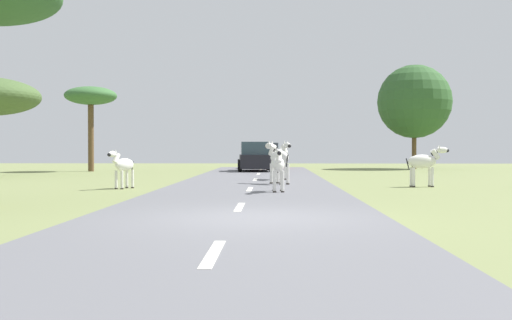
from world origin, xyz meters
name	(u,v)px	position (x,y,z in m)	size (l,w,h in m)	color
ground_plane	(255,220)	(0.00, 0.00, 0.00)	(90.00, 90.00, 0.00)	olive
road	(234,218)	(-0.41, 0.00, 0.03)	(6.00, 64.00, 0.05)	slate
lane_markings	(230,223)	(-0.41, -1.00, 0.05)	(0.16, 56.00, 0.01)	silver
zebra_0	(280,157)	(0.65, 14.25, 1.04)	(0.99, 1.65, 1.66)	silver
zebra_1	(123,165)	(-4.81, 8.86, 0.81)	(0.75, 1.37, 1.36)	silver
zebra_2	(278,158)	(0.54, 11.00, 1.02)	(1.08, 1.59, 1.63)	silver
zebra_3	(424,162)	(5.80, 10.14, 0.90)	(1.60, 0.52, 1.51)	silver
zebra_4	(278,165)	(0.51, 6.84, 0.87)	(0.40, 1.46, 1.38)	silver
car_0	(255,158)	(-0.73, 24.18, 0.85)	(2.25, 4.45, 1.74)	black
car_1	(267,157)	(-0.07, 29.47, 0.85)	(2.18, 4.42, 1.74)	red
tree_0	(91,98)	(-10.76, 24.64, 4.51)	(3.15, 3.15, 5.17)	brown
tree_1	(414,102)	(10.10, 29.91, 4.63)	(5.06, 5.06, 7.17)	brown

